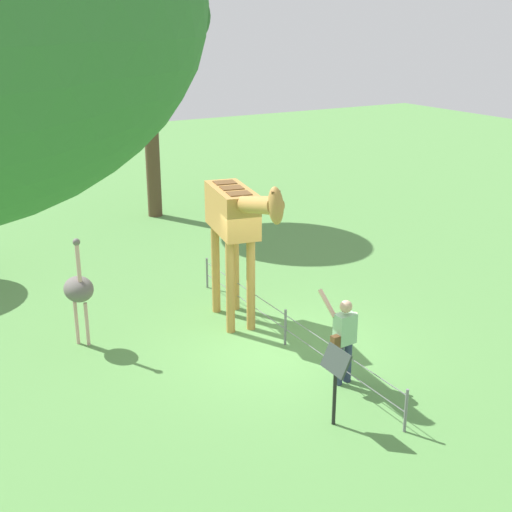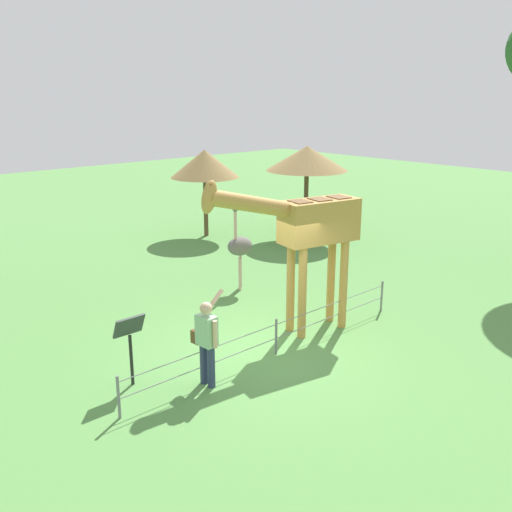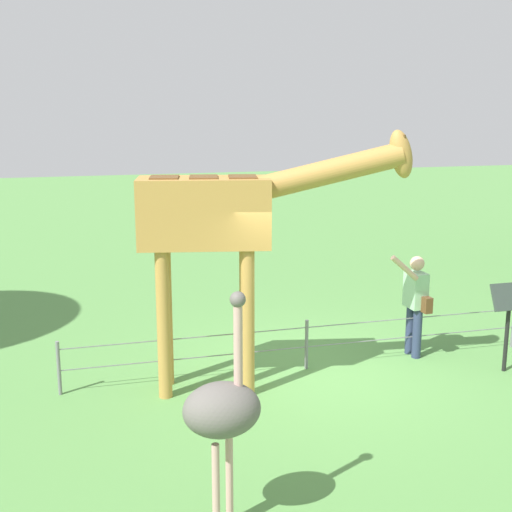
{
  "view_description": "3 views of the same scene",
  "coord_description": "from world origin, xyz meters",
  "px_view_note": "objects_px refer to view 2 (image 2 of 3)",
  "views": [
    {
      "loc": [
        10.32,
        -6.46,
        6.14
      ],
      "look_at": [
        -0.43,
        -0.25,
        1.81
      ],
      "focal_mm": 47.95,
      "sensor_mm": 36.0,
      "label": 1
    },
    {
      "loc": [
        7.32,
        7.69,
        5.08
      ],
      "look_at": [
        0.1,
        -0.32,
        1.96
      ],
      "focal_mm": 40.17,
      "sensor_mm": 36.0,
      "label": 2
    },
    {
      "loc": [
        -3.18,
        -8.7,
        3.8
      ],
      "look_at": [
        -0.59,
        0.84,
        1.6
      ],
      "focal_mm": 47.45,
      "sensor_mm": 36.0,
      "label": 3
    }
  ],
  "objects_px": {
    "shade_hut_far": "(307,159)",
    "shade_hut_near": "(205,164)",
    "zebra": "(312,212)",
    "giraffe": "(308,229)",
    "visitor": "(207,338)",
    "info_sign": "(130,335)",
    "ostrich": "(240,246)"
  },
  "relations": [
    {
      "from": "zebra",
      "to": "ostrich",
      "type": "height_order",
      "value": "ostrich"
    },
    {
      "from": "shade_hut_far",
      "to": "info_sign",
      "type": "xyz_separation_m",
      "value": [
        10.18,
        5.32,
        -1.86
      ]
    },
    {
      "from": "giraffe",
      "to": "info_sign",
      "type": "height_order",
      "value": "giraffe"
    },
    {
      "from": "giraffe",
      "to": "zebra",
      "type": "height_order",
      "value": "giraffe"
    },
    {
      "from": "ostrich",
      "to": "shade_hut_near",
      "type": "height_order",
      "value": "shade_hut_near"
    },
    {
      "from": "zebra",
      "to": "info_sign",
      "type": "height_order",
      "value": "zebra"
    },
    {
      "from": "zebra",
      "to": "visitor",
      "type": "bearing_deg",
      "value": 32.15
    },
    {
      "from": "shade_hut_far",
      "to": "shade_hut_near",
      "type": "bearing_deg",
      "value": -46.09
    },
    {
      "from": "giraffe",
      "to": "shade_hut_far",
      "type": "relative_size",
      "value": 1.12
    },
    {
      "from": "visitor",
      "to": "shade_hut_near",
      "type": "distance_m",
      "value": 11.2
    },
    {
      "from": "ostrich",
      "to": "info_sign",
      "type": "relative_size",
      "value": 1.7
    },
    {
      "from": "info_sign",
      "to": "giraffe",
      "type": "bearing_deg",
      "value": 173.66
    },
    {
      "from": "shade_hut_near",
      "to": "info_sign",
      "type": "xyz_separation_m",
      "value": [
        7.68,
        7.91,
        -1.65
      ]
    },
    {
      "from": "zebra",
      "to": "ostrich",
      "type": "bearing_deg",
      "value": 20.95
    },
    {
      "from": "ostrich",
      "to": "shade_hut_far",
      "type": "bearing_deg",
      "value": -153.43
    },
    {
      "from": "shade_hut_far",
      "to": "ostrich",
      "type": "bearing_deg",
      "value": 26.57
    },
    {
      "from": "info_sign",
      "to": "ostrich",
      "type": "bearing_deg",
      "value": -151.23
    },
    {
      "from": "shade_hut_near",
      "to": "giraffe",
      "type": "bearing_deg",
      "value": 66.53
    },
    {
      "from": "giraffe",
      "to": "shade_hut_near",
      "type": "relative_size",
      "value": 1.18
    },
    {
      "from": "zebra",
      "to": "giraffe",
      "type": "bearing_deg",
      "value": 41.84
    },
    {
      "from": "zebra",
      "to": "shade_hut_far",
      "type": "relative_size",
      "value": 0.56
    },
    {
      "from": "visitor",
      "to": "zebra",
      "type": "height_order",
      "value": "visitor"
    },
    {
      "from": "giraffe",
      "to": "zebra",
      "type": "distance_m",
      "value": 7.42
    },
    {
      "from": "visitor",
      "to": "info_sign",
      "type": "bearing_deg",
      "value": -42.45
    },
    {
      "from": "giraffe",
      "to": "ostrich",
      "type": "relative_size",
      "value": 1.62
    },
    {
      "from": "shade_hut_far",
      "to": "zebra",
      "type": "bearing_deg",
      "value": 53.12
    },
    {
      "from": "visitor",
      "to": "info_sign",
      "type": "height_order",
      "value": "visitor"
    },
    {
      "from": "visitor",
      "to": "zebra",
      "type": "xyz_separation_m",
      "value": [
        -8.51,
        -5.35,
        0.26
      ]
    },
    {
      "from": "info_sign",
      "to": "visitor",
      "type": "bearing_deg",
      "value": 137.55
    },
    {
      "from": "shade_hut_far",
      "to": "info_sign",
      "type": "height_order",
      "value": "shade_hut_far"
    },
    {
      "from": "visitor",
      "to": "shade_hut_near",
      "type": "relative_size",
      "value": 0.54
    },
    {
      "from": "shade_hut_near",
      "to": "shade_hut_far",
      "type": "xyz_separation_m",
      "value": [
        -2.49,
        2.59,
        0.21
      ]
    }
  ]
}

